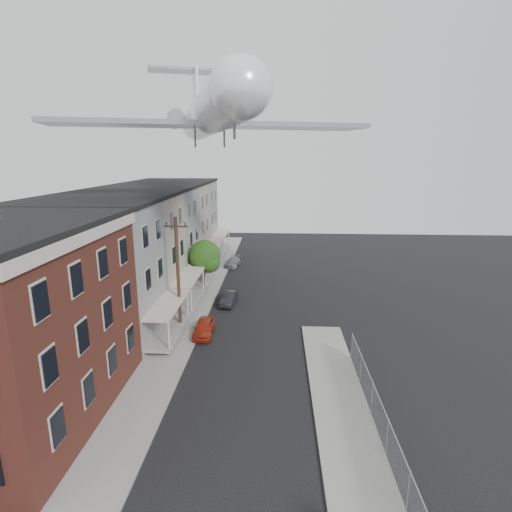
{
  "coord_description": "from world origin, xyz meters",
  "views": [
    {
      "loc": [
        1.9,
        -10.79,
        13.29
      ],
      "look_at": [
        0.83,
        9.1,
        8.34
      ],
      "focal_mm": 28.0,
      "sensor_mm": 36.0,
      "label": 1
    }
  ],
  "objects": [
    {
      "name": "airplane",
      "position": [
        -3.56,
        22.35,
        16.67
      ],
      "size": [
        23.91,
        27.35,
        7.9
      ],
      "color": "white",
      "rests_on": "ground"
    },
    {
      "name": "chainlink_fence",
      "position": [
        7.0,
        5.0,
        1.0
      ],
      "size": [
        0.06,
        18.06,
        1.9
      ],
      "color": "gray",
      "rests_on": "ground"
    },
    {
      "name": "car_near",
      "position": [
        -3.6,
        17.25,
        0.61
      ],
      "size": [
        1.55,
        3.6,
        1.21
      ],
      "primitive_type": "imported",
      "rotation": [
        0.0,
        0.0,
        0.03
      ],
      "color": "#A52B15",
      "rests_on": "ground"
    },
    {
      "name": "curb_left",
      "position": [
        -4.05,
        24.0,
        0.07
      ],
      "size": [
        0.15,
        62.0,
        0.14
      ],
      "primitive_type": "cube",
      "color": "gray",
      "rests_on": "ground"
    },
    {
      "name": "row_house_b",
      "position": [
        -11.96,
        23.5,
        5.13
      ],
      "size": [
        11.98,
        7.0,
        10.3
      ],
      "color": "#716A5A",
      "rests_on": "ground"
    },
    {
      "name": "sidewalk_left",
      "position": [
        -5.5,
        24.0,
        0.06
      ],
      "size": [
        3.0,
        62.0,
        0.12
      ],
      "primitive_type": "cube",
      "color": "gray",
      "rests_on": "ground"
    },
    {
      "name": "street_tree",
      "position": [
        -5.27,
        27.92,
        3.45
      ],
      "size": [
        3.22,
        3.2,
        5.2
      ],
      "color": "black",
      "rests_on": "ground"
    },
    {
      "name": "car_far",
      "position": [
        -3.6,
        37.17,
        0.54
      ],
      "size": [
        1.87,
        3.88,
        1.09
      ],
      "primitive_type": "imported",
      "rotation": [
        0.0,
        0.0,
        -0.09
      ],
      "color": "slate",
      "rests_on": "ground"
    },
    {
      "name": "row_house_d",
      "position": [
        -11.96,
        37.5,
        5.13
      ],
      "size": [
        11.98,
        7.0,
        10.3
      ],
      "color": "#716A5A",
      "rests_on": "ground"
    },
    {
      "name": "car_mid",
      "position": [
        -2.51,
        23.94,
        0.57
      ],
      "size": [
        1.43,
        3.51,
        1.13
      ],
      "primitive_type": "imported",
      "rotation": [
        0.0,
        0.0,
        -0.07
      ],
      "color": "black",
      "rests_on": "ground"
    },
    {
      "name": "row_house_e",
      "position": [
        -11.96,
        44.5,
        5.13
      ],
      "size": [
        11.98,
        7.0,
        10.3
      ],
      "color": "slate",
      "rests_on": "ground"
    },
    {
      "name": "row_house_a",
      "position": [
        -11.96,
        16.5,
        5.13
      ],
      "size": [
        11.98,
        7.0,
        10.3
      ],
      "color": "slate",
      "rests_on": "ground"
    },
    {
      "name": "curb_right",
      "position": [
        4.05,
        6.0,
        0.07
      ],
      "size": [
        0.15,
        26.0,
        0.14
      ],
      "primitive_type": "cube",
      "color": "gray",
      "rests_on": "ground"
    },
    {
      "name": "sidewalk_right",
      "position": [
        5.5,
        6.0,
        0.06
      ],
      "size": [
        3.0,
        26.0,
        0.12
      ],
      "primitive_type": "cube",
      "color": "gray",
      "rests_on": "ground"
    },
    {
      "name": "row_house_c",
      "position": [
        -11.96,
        30.5,
        5.13
      ],
      "size": [
        11.98,
        7.0,
        10.3
      ],
      "color": "slate",
      "rests_on": "ground"
    },
    {
      "name": "utility_pole",
      "position": [
        -5.6,
        18.0,
        4.67
      ],
      "size": [
        1.8,
        0.26,
        9.0
      ],
      "color": "black",
      "rests_on": "ground"
    }
  ]
}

